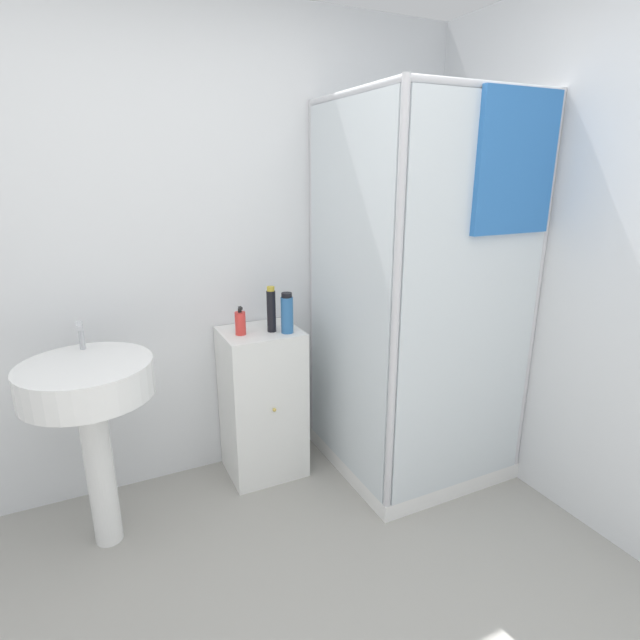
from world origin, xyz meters
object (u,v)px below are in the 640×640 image
Objects in this scene: shampoo_bottle_blue at (287,313)px; sink at (89,398)px; shampoo_bottle_tall_black at (271,310)px; soap_dispenser at (240,323)px.

sink is at bearing -172.30° from shampoo_bottle_blue.
shampoo_bottle_blue is (0.07, -0.05, -0.01)m from shampoo_bottle_tall_black.
soap_dispenser is 0.25m from shampoo_bottle_blue.
shampoo_bottle_tall_black is at bearing 140.79° from shampoo_bottle_blue.
shampoo_bottle_blue is (0.98, 0.13, 0.22)m from sink.
shampoo_bottle_blue is at bearing 7.70° from sink.
soap_dispenser is 0.62× the size of shampoo_bottle_tall_black.
shampoo_bottle_tall_black is 0.09m from shampoo_bottle_blue.
shampoo_bottle_tall_black is (0.91, 0.19, 0.24)m from sink.
sink is 4.75× the size of shampoo_bottle_blue.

